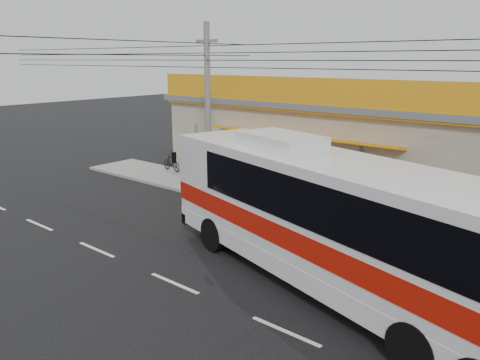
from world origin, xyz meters
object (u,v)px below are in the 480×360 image
at_px(coach_bus, 352,222).
at_px(utility_pole, 207,55).
at_px(motorbike_red, 269,183).
at_px(motorbike_dark, 171,163).

height_order(coach_bus, utility_pole, utility_pole).
distance_m(coach_bus, motorbike_red, 10.33).
xyz_separation_m(motorbike_red, motorbike_dark, (-7.15, 0.17, -0.01)).
bearing_deg(motorbike_dark, utility_pole, -106.36).
relative_size(coach_bus, motorbike_red, 7.22).
relative_size(coach_bus, motorbike_dark, 8.48).
xyz_separation_m(coach_bus, motorbike_red, (-7.66, 6.74, -1.61)).
xyz_separation_m(motorbike_red, utility_pole, (-1.60, -2.52, 5.99)).
height_order(motorbike_red, motorbike_dark, motorbike_red).
distance_m(coach_bus, motorbike_dark, 16.43).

